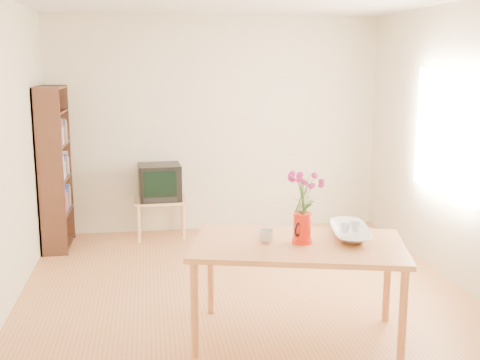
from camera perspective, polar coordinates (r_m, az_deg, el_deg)
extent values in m
plane|color=#B36F3F|center=(5.48, 0.48, -10.94)|extent=(4.50, 4.50, 0.00)
plane|color=beige|center=(7.34, -2.30, 5.24)|extent=(4.00, 0.00, 4.00)
plane|color=beige|center=(2.97, 7.43, -3.81)|extent=(4.00, 0.00, 4.00)
plane|color=beige|center=(5.20, -21.81, 1.96)|extent=(0.00, 4.50, 4.50)
plane|color=beige|center=(5.79, 20.47, 2.92)|extent=(0.00, 4.50, 4.50)
plane|color=white|center=(6.03, 19.00, 4.28)|extent=(0.00, 1.30, 1.30)
cube|color=#CA7A45|center=(4.47, 5.54, -6.20)|extent=(1.72, 1.24, 0.04)
cylinder|color=#CA7A45|center=(4.31, -4.33, -12.21)|extent=(0.06, 0.06, 0.71)
cylinder|color=#CA7A45|center=(4.31, 15.17, -12.59)|extent=(0.06, 0.06, 0.71)
cylinder|color=#CA7A45|center=(5.01, -2.79, -8.76)|extent=(0.06, 0.06, 0.71)
cylinder|color=#CA7A45|center=(5.01, 13.78, -9.09)|extent=(0.06, 0.06, 0.71)
cube|color=#E1B17F|center=(7.16, -7.57, -1.94)|extent=(0.60, 0.45, 0.03)
cylinder|color=#E1B17F|center=(7.04, -9.61, -4.17)|extent=(0.04, 0.04, 0.43)
cylinder|color=#E1B17F|center=(7.05, -5.37, -4.04)|extent=(0.04, 0.04, 0.43)
cylinder|color=#E1B17F|center=(7.40, -9.57, -3.41)|extent=(0.04, 0.04, 0.43)
cylinder|color=#E1B17F|center=(7.41, -5.54, -3.29)|extent=(0.04, 0.04, 0.43)
cube|color=#341A11|center=(6.61, -17.59, 0.54)|extent=(0.28, 0.02, 1.80)
cube|color=#341A11|center=(7.26, -16.79, 1.52)|extent=(0.28, 0.03, 1.80)
cube|color=#341A11|center=(6.96, -18.25, 1.02)|extent=(0.02, 0.70, 1.80)
cube|color=#341A11|center=(7.13, -16.77, -5.76)|extent=(0.27, 0.65, 0.02)
cube|color=#341A11|center=(7.04, -16.94, -2.96)|extent=(0.27, 0.65, 0.02)
cube|color=#341A11|center=(6.96, -17.12, 0.08)|extent=(0.27, 0.65, 0.02)
cube|color=#341A11|center=(6.90, -17.30, 3.18)|extent=(0.27, 0.65, 0.02)
cube|color=#341A11|center=(6.86, -17.47, 6.16)|extent=(0.27, 0.65, 0.02)
cube|color=#341A11|center=(6.84, -17.60, 8.32)|extent=(0.27, 0.65, 0.02)
cylinder|color=red|center=(4.45, 5.90, -4.60)|extent=(0.13, 0.13, 0.22)
cylinder|color=red|center=(4.47, 5.88, -5.78)|extent=(0.15, 0.15, 0.02)
cylinder|color=red|center=(4.42, 5.93, -3.21)|extent=(0.14, 0.14, 0.01)
cone|color=red|center=(4.39, 6.53, -3.64)|extent=(0.07, 0.08, 0.06)
torus|color=black|center=(4.49, 5.12, -4.28)|extent=(0.07, 0.09, 0.10)
imported|color=white|center=(4.46, 2.51, -5.34)|extent=(0.12, 0.12, 0.09)
imported|color=white|center=(4.63, 10.46, -2.88)|extent=(0.50, 0.50, 0.40)
imported|color=white|center=(4.63, 9.97, -3.42)|extent=(0.09, 0.09, 0.06)
imported|color=white|center=(4.67, 10.88, -3.29)|extent=(0.10, 0.10, 0.06)
cube|color=black|center=(7.11, -7.62, -0.19)|extent=(0.50, 0.46, 0.42)
cube|color=black|center=(7.19, -7.63, 0.09)|extent=(0.35, 0.26, 0.29)
cube|color=black|center=(6.89, -7.58, -0.39)|extent=(0.37, 0.03, 0.29)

